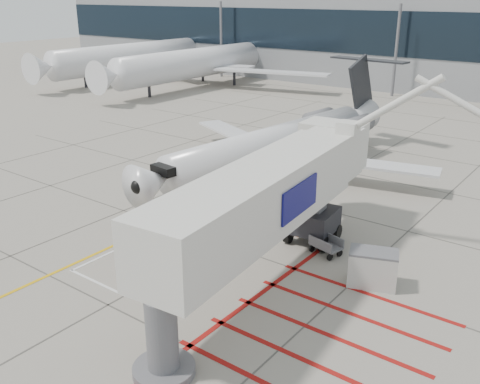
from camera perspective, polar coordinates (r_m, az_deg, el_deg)
The scene contains 10 objects.
ground_plane at distance 27.80m, azimuth -7.53°, elevation -8.32°, with size 260.00×260.00×0.00m, color gray.
regional_jet at distance 39.10m, azimuth 1.68°, elevation 6.67°, with size 24.04×30.31×7.94m, color silver, non-canonical shape.
jet_bridge at distance 24.09m, azimuth 1.92°, elevation -2.10°, with size 9.62×20.32×8.13m, color silver, non-canonical shape.
pushback_tug at distance 27.87m, azimuth -7.84°, elevation -6.41°, with size 2.72×1.70×1.59m, color maroon, non-canonical shape.
baggage_cart at distance 29.35m, azimuth 9.16°, elevation -5.63°, with size 1.65×1.04×1.04m, color #5A5A5F, non-canonical shape.
ground_power_unit at distance 26.69m, azimuth 13.97°, elevation -7.90°, with size 2.28×1.33×1.80m, color beige, non-canonical shape.
cone_nose at distance 32.75m, azimuth -8.11°, elevation -3.22°, with size 0.37×0.37×0.51m, color #F2550C.
cone_side at distance 31.35m, azimuth 6.27°, elevation -4.32°, with size 0.32×0.32×0.44m, color #E4520C.
bg_aircraft_a at distance 92.01m, azimuth -9.95°, elevation 15.93°, with size 38.53×42.81×12.84m, color silver, non-canonical shape.
bg_aircraft_b at distance 82.91m, azimuth -3.35°, elevation 15.65°, with size 37.94×42.16×12.65m, color silver, non-canonical shape.
Camera 1 is at (17.39, -17.12, 13.33)m, focal length 40.00 mm.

